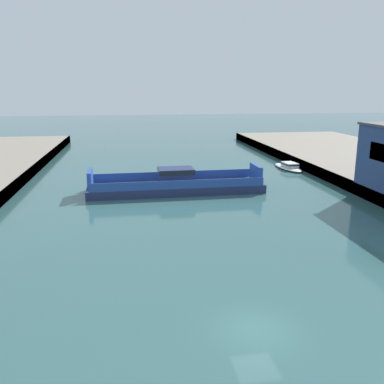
% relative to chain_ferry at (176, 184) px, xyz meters
% --- Properties ---
extents(ground_plane, '(400.00, 400.00, 0.00)m').
position_rel_chain_ferry_xyz_m(ground_plane, '(0.93, -33.46, -1.01)').
color(ground_plane, '#335B5B').
extents(chain_ferry, '(23.51, 6.61, 3.30)m').
position_rel_chain_ferry_xyz_m(chain_ferry, '(0.00, 0.00, 0.00)').
color(chain_ferry, navy).
rests_on(chain_ferry, ground).
extents(moored_boat_mid_right, '(3.59, 8.57, 1.23)m').
position_rel_chain_ferry_xyz_m(moored_boat_mid_right, '(21.02, 13.00, -0.55)').
color(moored_boat_mid_right, white).
rests_on(moored_boat_mid_right, ground).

